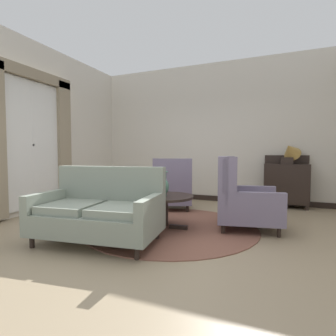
{
  "coord_description": "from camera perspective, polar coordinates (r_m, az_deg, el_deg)",
  "views": [
    {
      "loc": [
        1.52,
        -3.47,
        1.14
      ],
      "look_at": [
        -0.18,
        0.63,
        0.9
      ],
      "focal_mm": 28.23,
      "sensor_mm": 36.0,
      "label": 1
    }
  ],
  "objects": [
    {
      "name": "wall_left",
      "position": [
        6.2,
        -22.95,
        7.62
      ],
      "size": [
        0.08,
        4.08,
        3.32
      ],
      "primitive_type": "cube",
      "color": "silver",
      "rests_on": "ground"
    },
    {
      "name": "armchair_beside_settee",
      "position": [
        5.42,
        0.94,
        -4.43
      ],
      "size": [
        1.03,
        1.11,
        1.05
      ],
      "rotation": [
        0.0,
        0.0,
        3.52
      ],
      "color": "slate",
      "rests_on": "ground"
    },
    {
      "name": "sideboard",
      "position": [
        6.12,
        24.15,
        -2.99
      ],
      "size": [
        0.88,
        0.36,
        1.11
      ],
      "color": "black",
      "rests_on": "ground"
    },
    {
      "name": "ground",
      "position": [
        3.95,
        -1.14,
        -13.72
      ],
      "size": [
        8.15,
        8.15,
        0.0
      ],
      "primitive_type": "plane",
      "color": "#9E896B"
    },
    {
      "name": "wall_back",
      "position": [
        6.58,
        9.18,
        7.55
      ],
      "size": [
        5.91,
        0.08,
        3.32
      ],
      "primitive_type": "cube",
      "color": "silver",
      "rests_on": "ground"
    },
    {
      "name": "area_rug",
      "position": [
        4.22,
        0.54,
        -12.55
      ],
      "size": [
        2.67,
        2.67,
        0.01
      ],
      "primitive_type": "cylinder",
      "color": "brown",
      "rests_on": "ground"
    },
    {
      "name": "porcelain_vase",
      "position": [
        3.98,
        -0.87,
        -3.73
      ],
      "size": [
        0.15,
        0.15,
        0.37
      ],
      "color": "#4C7A66",
      "rests_on": "coffee_table"
    },
    {
      "name": "baseboard_back",
      "position": [
        6.59,
        8.95,
        -6.4
      ],
      "size": [
        5.75,
        0.03,
        0.12
      ],
      "primitive_type": "cube",
      "color": "black",
      "rests_on": "ground"
    },
    {
      "name": "window_with_curtains",
      "position": [
        5.66,
        -27.04,
        6.05
      ],
      "size": [
        0.12,
        1.83,
        2.69
      ],
      "color": "silver"
    },
    {
      "name": "coffee_table",
      "position": [
        4.06,
        -0.66,
        -7.24
      ],
      "size": [
        0.87,
        0.87,
        0.51
      ],
      "color": "black",
      "rests_on": "ground"
    },
    {
      "name": "gramophone",
      "position": [
        6.0,
        24.78,
        3.17
      ],
      "size": [
        0.49,
        0.54,
        0.52
      ],
      "color": "black",
      "rests_on": "sideboard"
    },
    {
      "name": "settee",
      "position": [
        3.58,
        -14.54,
        -9.05
      ],
      "size": [
        1.67,
        1.06,
        0.97
      ],
      "rotation": [
        0.0,
        0.0,
        0.13
      ],
      "color": "gray",
      "rests_on": "ground"
    },
    {
      "name": "armchair_near_window",
      "position": [
        4.2,
        15.59,
        -6.6
      ],
      "size": [
        1.06,
        1.0,
        1.1
      ],
      "rotation": [
        0.0,
        0.0,
        1.77
      ],
      "color": "slate",
      "rests_on": "ground"
    }
  ]
}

